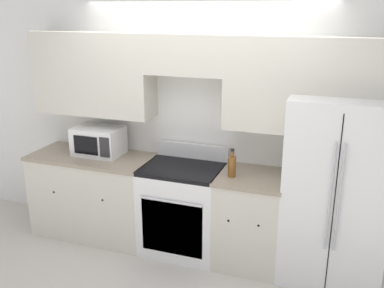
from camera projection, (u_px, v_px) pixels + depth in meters
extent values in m
plane|color=beige|center=(182.00, 266.00, 4.23)|extent=(12.00, 12.00, 0.00)
cube|color=white|center=(203.00, 123.00, 4.43)|extent=(8.00, 0.06, 2.60)
cube|color=beige|center=(94.00, 74.00, 4.48)|extent=(1.31, 0.33, 0.86)
cube|color=beige|center=(187.00, 54.00, 4.07)|extent=(0.79, 0.33, 0.39)
cube|color=beige|center=(309.00, 86.00, 3.78)|extent=(1.51, 0.33, 0.86)
cube|color=beige|center=(95.00, 196.00, 4.74)|extent=(1.31, 0.62, 0.89)
cube|color=gray|center=(92.00, 157.00, 4.60)|extent=(1.33, 0.64, 0.03)
sphere|color=black|center=(54.00, 192.00, 4.52)|extent=(0.03, 0.03, 0.03)
sphere|color=black|center=(103.00, 200.00, 4.34)|extent=(0.03, 0.03, 0.03)
cube|color=beige|center=(250.00, 221.00, 4.19)|extent=(0.62, 0.62, 0.89)
cube|color=gray|center=(252.00, 177.00, 4.05)|extent=(0.64, 0.64, 0.03)
sphere|color=black|center=(228.00, 221.00, 3.92)|extent=(0.03, 0.03, 0.03)
sphere|color=black|center=(259.00, 225.00, 3.83)|extent=(0.03, 0.03, 0.03)
cube|color=white|center=(183.00, 210.00, 4.41)|extent=(0.79, 0.62, 0.88)
cube|color=black|center=(172.00, 228.00, 4.15)|extent=(0.63, 0.01, 0.57)
cube|color=black|center=(182.00, 169.00, 4.27)|extent=(0.79, 0.62, 0.04)
cube|color=white|center=(192.00, 151.00, 4.49)|extent=(0.79, 0.04, 0.16)
cylinder|color=silver|center=(170.00, 202.00, 4.04)|extent=(0.63, 0.02, 0.02)
cube|color=white|center=(335.00, 190.00, 3.86)|extent=(0.89, 0.71, 1.73)
cube|color=black|center=(334.00, 207.00, 3.54)|extent=(0.01, 0.01, 1.59)
cylinder|color=#B7B7BC|center=(330.00, 198.00, 3.50)|extent=(0.02, 0.02, 0.95)
cylinder|color=#B7B7BC|center=(339.00, 199.00, 3.48)|extent=(0.02, 0.02, 0.95)
cube|color=white|center=(99.00, 141.00, 4.59)|extent=(0.51, 0.36, 0.30)
cube|color=black|center=(86.00, 145.00, 4.44)|extent=(0.28, 0.01, 0.20)
cube|color=#262628|center=(104.00, 148.00, 4.37)|extent=(0.11, 0.01, 0.21)
cylinder|color=brown|center=(232.00, 167.00, 3.99)|extent=(0.08, 0.08, 0.20)
cylinder|color=brown|center=(232.00, 154.00, 3.95)|extent=(0.03, 0.03, 0.05)
cylinder|color=black|center=(232.00, 150.00, 3.94)|extent=(0.04, 0.04, 0.02)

